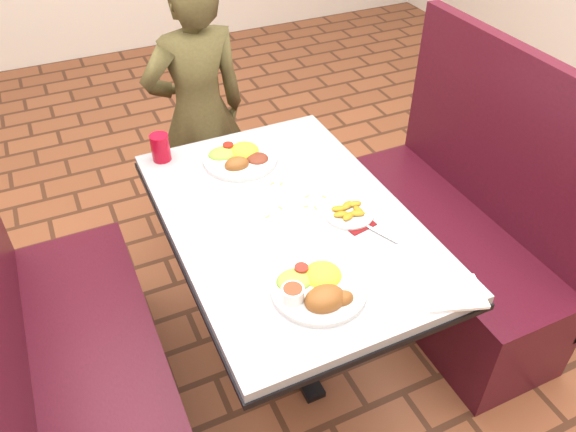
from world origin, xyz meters
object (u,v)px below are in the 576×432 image
object	(u,v)px
dining_table	(288,237)
plantain_plate	(349,212)
far_dinner_plate	(239,155)
booth_bench_right	(451,241)
red_tumbler	(160,148)
near_dinner_plate	(318,285)
booth_bench_left	(82,369)
diner_person	(199,115)

from	to	relation	value
dining_table	plantain_plate	bearing A→B (deg)	-23.22
dining_table	far_dinner_plate	xyz separation A→B (m)	(-0.03, 0.40, 0.12)
booth_bench_right	red_tumbler	bearing A→B (deg)	154.16
near_dinner_plate	red_tumbler	bearing A→B (deg)	104.57
booth_bench_left	far_dinner_plate	bearing A→B (deg)	27.30
booth_bench_right	far_dinner_plate	world-z (taller)	booth_bench_right
plantain_plate	diner_person	bearing A→B (deg)	102.62
far_dinner_plate	booth_bench_left	bearing A→B (deg)	-152.70
plantain_plate	booth_bench_right	bearing A→B (deg)	7.96
dining_table	far_dinner_plate	distance (m)	0.42
plantain_plate	far_dinner_plate	bearing A→B (deg)	114.84
dining_table	booth_bench_right	xyz separation A→B (m)	(0.80, 0.00, -0.32)
near_dinner_plate	dining_table	bearing A→B (deg)	78.92
diner_person	near_dinner_plate	distance (m)	1.30
dining_table	near_dinner_plate	distance (m)	0.39
diner_person	plantain_plate	size ratio (longest dim) A/B	7.92
plantain_plate	red_tumbler	bearing A→B (deg)	129.00
booth_bench_left	diner_person	bearing A→B (deg)	50.55
dining_table	booth_bench_right	bearing A→B (deg)	0.00
red_tumbler	booth_bench_right	bearing A→B (deg)	-25.84
red_tumbler	plantain_plate	bearing A→B (deg)	-51.00
diner_person	near_dinner_plate	size ratio (longest dim) A/B	4.71
diner_person	booth_bench_left	bearing A→B (deg)	45.30
dining_table	far_dinner_plate	world-z (taller)	far_dinner_plate
dining_table	red_tumbler	world-z (taller)	red_tumbler
booth_bench_right	near_dinner_plate	size ratio (longest dim) A/B	4.14
dining_table	diner_person	bearing A→B (deg)	91.92
booth_bench_right	far_dinner_plate	distance (m)	1.02
near_dinner_plate	plantain_plate	size ratio (longest dim) A/B	1.68
booth_bench_right	near_dinner_plate	xyz separation A→B (m)	(-0.87, -0.36, 0.45)
plantain_plate	near_dinner_plate	bearing A→B (deg)	-133.80
far_dinner_plate	red_tumbler	xyz separation A→B (m)	(-0.28, 0.14, 0.03)
booth_bench_left	near_dinner_plate	bearing A→B (deg)	-26.53
near_dinner_plate	far_dinner_plate	size ratio (longest dim) A/B	1.00
dining_table	near_dinner_plate	xyz separation A→B (m)	(-0.07, -0.36, 0.13)
near_dinner_plate	far_dinner_plate	distance (m)	0.76
far_dinner_plate	booth_bench_right	bearing A→B (deg)	-25.75
booth_bench_right	far_dinner_plate	xyz separation A→B (m)	(-0.83, 0.40, 0.45)
near_dinner_plate	booth_bench_left	bearing A→B (deg)	153.47
booth_bench_right	diner_person	xyz separation A→B (m)	(-0.83, 0.93, 0.35)
booth_bench_left	booth_bench_right	distance (m)	1.60
dining_table	plantain_plate	xyz separation A→B (m)	(0.20, -0.08, 0.11)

